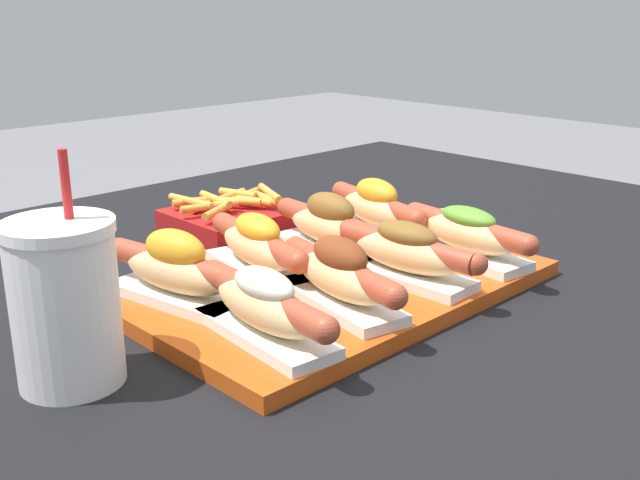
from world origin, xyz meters
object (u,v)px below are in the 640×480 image
Objects in this scene: hot_dog_1 at (340,275)px; sauce_bowl at (449,220)px; hot_dog_0 at (265,306)px; hot_dog_3 at (467,234)px; serving_tray at (332,283)px; hot_dog_2 at (408,252)px; fries_basket at (234,218)px; hot_dog_4 at (176,270)px; hot_dog_7 at (376,208)px; drink_cup at (66,303)px; hot_dog_5 at (258,246)px; hot_dog_6 at (330,226)px.

hot_dog_1 is 0.39m from sauce_bowl.
hot_dog_0 is 0.33m from hot_dog_3.
serving_tray is 0.10m from hot_dog_2.
hot_dog_0 is 1.01× the size of hot_dog_1.
fries_basket reaches higher than sauce_bowl.
hot_dog_4 is (-0.23, 0.13, 0.00)m from hot_dog_2.
drink_cup is (-0.49, -0.07, 0.02)m from hot_dog_7.
hot_dog_1 is 0.28m from drink_cup.
hot_dog_2 is 0.39m from drink_cup.
hot_dog_4 reaches higher than hot_dog_0.
hot_dog_5 reaches higher than hot_dog_3.
hot_dog_4 reaches higher than hot_dog_1.
hot_dog_4 reaches higher than hot_dog_3.
sauce_bowl is at bearing -1.06° from hot_dog_6.
hot_dog_1 is 0.11m from hot_dog_2.
serving_tray is 2.32× the size of hot_dog_6.
serving_tray is at bearing 50.01° from hot_dog_1.
hot_dog_4 is 1.15× the size of fries_basket.
fries_basket is at bearing 106.26° from hot_dog_3.
hot_dog_2 is at bearing -153.60° from sauce_bowl.
hot_dog_0 reaches higher than serving_tray.
hot_dog_7 reaches higher than hot_dog_5.
hot_dog_0 is 1.16× the size of fries_basket.
drink_cup reaches higher than fries_basket.
hot_dog_5 is 0.27m from drink_cup.
hot_dog_6 reaches higher than hot_dog_2.
drink_cup is (-0.16, 0.08, 0.02)m from hot_dog_0.
hot_dog_3 is 0.36m from hot_dog_4.
hot_dog_7 is 0.15m from sauce_bowl.
hot_dog_4 is at bearing -176.82° from hot_dog_7.
serving_tray is 0.10m from hot_dog_1.
fries_basket is (0.12, 0.34, -0.03)m from hot_dog_1.
serving_tray is 0.19m from hot_dog_0.
hot_dog_5 is 1.15× the size of fries_basket.
fries_basket is at bearing 34.06° from drink_cup.
serving_tray is at bearing 155.74° from hot_dog_3.
drink_cup reaches higher than hot_dog_5.
hot_dog_5 is at bearing 129.82° from hot_dog_2.
hot_dog_7 is at bearing 8.64° from drink_cup.
hot_dog_2 is 0.18m from hot_dog_5.
serving_tray is 6.45× the size of sauce_bowl.
serving_tray is at bearing -154.34° from hot_dog_7.
hot_dog_6 is 0.25m from sauce_bowl.
sauce_bowl is at bearing 42.19° from hot_dog_3.
serving_tray is 0.10m from hot_dog_6.
hot_dog_1 is 0.22m from hot_dog_3.
hot_dog_0 is 1.02× the size of hot_dog_7.
hot_dog_5 is 0.23m from hot_dog_7.
hot_dog_3 is at bearing -91.61° from hot_dog_7.
hot_dog_0 reaches higher than sauce_bowl.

